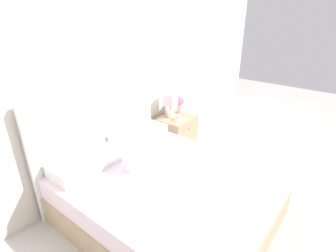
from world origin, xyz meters
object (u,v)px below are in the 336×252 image
at_px(nightstand, 176,134).
at_px(table_lamp, 170,101).
at_px(flower_vase, 180,101).
at_px(bed, 160,191).
at_px(teacup, 178,118).

xyz_separation_m(nightstand, table_lamp, (-0.03, 0.09, 0.52)).
xyz_separation_m(nightstand, flower_vase, (0.18, 0.08, 0.47)).
distance_m(bed, nightstand, 1.37).
bearing_deg(teacup, table_lamp, 80.36).
height_order(bed, teacup, bed).
bearing_deg(teacup, flower_vase, 32.75).
bearing_deg(table_lamp, nightstand, -68.95).
distance_m(bed, teacup, 1.31).
bearing_deg(nightstand, teacup, -128.64).
xyz_separation_m(bed, teacup, (1.14, 0.59, 0.30)).
bearing_deg(bed, nightstand, 29.19).
height_order(bed, nightstand, bed).
distance_m(nightstand, teacup, 0.32).
bearing_deg(flower_vase, nightstand, -156.93).
bearing_deg(bed, table_lamp, 33.13).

